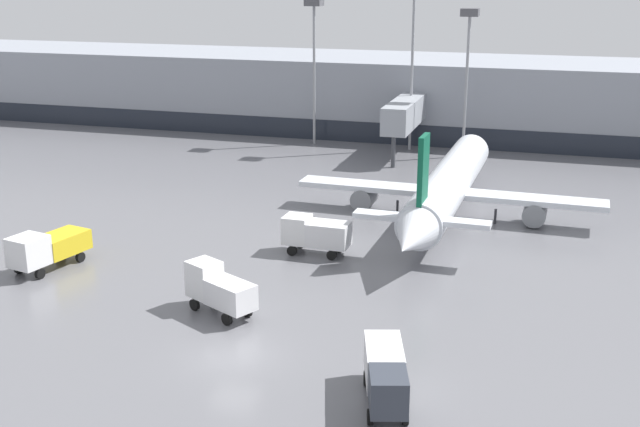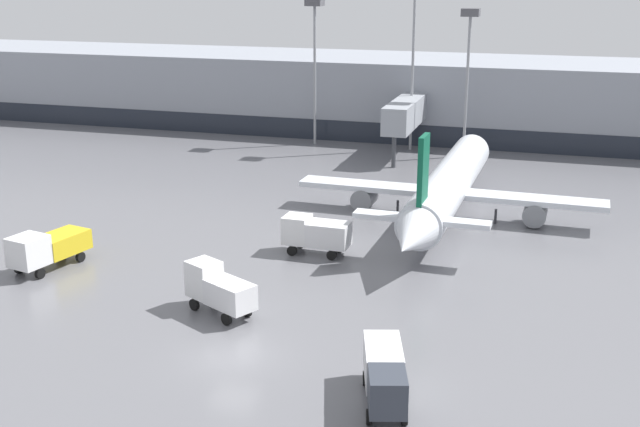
{
  "view_description": "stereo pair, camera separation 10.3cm",
  "coord_description": "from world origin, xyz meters",
  "px_view_note": "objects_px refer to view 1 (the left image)",
  "views": [
    {
      "loc": [
        15.13,
        -34.55,
        19.15
      ],
      "look_at": [
        -0.24,
        16.13,
        3.0
      ],
      "focal_mm": 45.0,
      "sensor_mm": 36.0,
      "label": 1
    },
    {
      "loc": [
        15.22,
        -34.52,
        19.15
      ],
      "look_at": [
        -0.24,
        16.13,
        3.0
      ],
      "focal_mm": 45.0,
      "sensor_mm": 36.0,
      "label": 2
    }
  ],
  "objects_px": {
    "service_truck_2": "(219,288)",
    "apron_light_mast_3": "(314,28)",
    "parked_jet_1": "(448,186)",
    "service_truck_0": "(316,233)",
    "apron_light_mast_1": "(469,38)",
    "service_truck_3": "(47,247)",
    "service_truck_1": "(385,373)"
  },
  "relations": [
    {
      "from": "service_truck_3",
      "to": "apron_light_mast_1",
      "type": "xyz_separation_m",
      "value": [
        22.25,
        41.71,
        10.92
      ]
    },
    {
      "from": "apron_light_mast_1",
      "to": "apron_light_mast_3",
      "type": "relative_size",
      "value": 0.95
    },
    {
      "from": "service_truck_0",
      "to": "service_truck_3",
      "type": "xyz_separation_m",
      "value": [
        -16.25,
        -7.92,
        -0.07
      ]
    },
    {
      "from": "parked_jet_1",
      "to": "apron_light_mast_1",
      "type": "relative_size",
      "value": 2.16
    },
    {
      "from": "service_truck_1",
      "to": "service_truck_3",
      "type": "relative_size",
      "value": 0.97
    },
    {
      "from": "parked_jet_1",
      "to": "apron_light_mast_3",
      "type": "height_order",
      "value": "apron_light_mast_3"
    },
    {
      "from": "service_truck_2",
      "to": "apron_light_mast_3",
      "type": "relative_size",
      "value": 0.3
    },
    {
      "from": "service_truck_2",
      "to": "service_truck_0",
      "type": "bearing_deg",
      "value": -74.75
    },
    {
      "from": "service_truck_2",
      "to": "service_truck_3",
      "type": "distance_m",
      "value": 14.29
    },
    {
      "from": "service_truck_3",
      "to": "apron_light_mast_3",
      "type": "xyz_separation_m",
      "value": [
        5.14,
        43.36,
        11.45
      ]
    },
    {
      "from": "apron_light_mast_1",
      "to": "apron_light_mast_3",
      "type": "height_order",
      "value": "apron_light_mast_3"
    },
    {
      "from": "service_truck_3",
      "to": "service_truck_0",
      "type": "bearing_deg",
      "value": 128.01
    },
    {
      "from": "service_truck_0",
      "to": "service_truck_1",
      "type": "bearing_deg",
      "value": 117.33
    },
    {
      "from": "parked_jet_1",
      "to": "service_truck_1",
      "type": "xyz_separation_m",
      "value": [
        1.49,
        -29.86,
        -1.08
      ]
    },
    {
      "from": "service_truck_3",
      "to": "parked_jet_1",
      "type": "bearing_deg",
      "value": 141.13
    },
    {
      "from": "parked_jet_1",
      "to": "service_truck_2",
      "type": "height_order",
      "value": "parked_jet_1"
    },
    {
      "from": "apron_light_mast_1",
      "to": "parked_jet_1",
      "type": "bearing_deg",
      "value": -86.08
    },
    {
      "from": "service_truck_0",
      "to": "apron_light_mast_1",
      "type": "distance_m",
      "value": 35.99
    },
    {
      "from": "service_truck_2",
      "to": "service_truck_1",
      "type": "bearing_deg",
      "value": 175.13
    },
    {
      "from": "service_truck_3",
      "to": "apron_light_mast_1",
      "type": "height_order",
      "value": "apron_light_mast_1"
    },
    {
      "from": "service_truck_3",
      "to": "apron_light_mast_3",
      "type": "distance_m",
      "value": 45.14
    },
    {
      "from": "service_truck_3",
      "to": "apron_light_mast_3",
      "type": "relative_size",
      "value": 0.37
    },
    {
      "from": "parked_jet_1",
      "to": "service_truck_0",
      "type": "height_order",
      "value": "parked_jet_1"
    },
    {
      "from": "service_truck_0",
      "to": "apron_light_mast_3",
      "type": "bearing_deg",
      "value": -71.37
    },
    {
      "from": "service_truck_2",
      "to": "apron_light_mast_3",
      "type": "bearing_deg",
      "value": -52.38
    },
    {
      "from": "service_truck_3",
      "to": "apron_light_mast_1",
      "type": "distance_m",
      "value": 48.52
    },
    {
      "from": "parked_jet_1",
      "to": "service_truck_3",
      "type": "bearing_deg",
      "value": 130.58
    },
    {
      "from": "apron_light_mast_1",
      "to": "service_truck_0",
      "type": "bearing_deg",
      "value": -100.09
    },
    {
      "from": "parked_jet_1",
      "to": "apron_light_mast_3",
      "type": "distance_m",
      "value": 32.11
    },
    {
      "from": "parked_jet_1",
      "to": "service_truck_3",
      "type": "height_order",
      "value": "parked_jet_1"
    },
    {
      "from": "apron_light_mast_1",
      "to": "service_truck_3",
      "type": "bearing_deg",
      "value": -118.08
    },
    {
      "from": "service_truck_1",
      "to": "apron_light_mast_1",
      "type": "bearing_deg",
      "value": 166.93
    }
  ]
}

